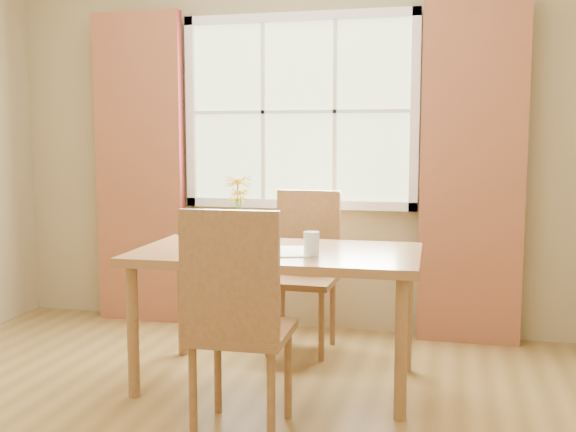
# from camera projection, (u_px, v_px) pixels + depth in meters

# --- Properties ---
(room) EXTENTS (4.24, 3.84, 2.74)m
(room) POSITION_uv_depth(u_px,v_px,m) (199.00, 132.00, 2.80)
(room) COLOR olive
(room) RESTS_ON ground
(window) EXTENTS (1.62, 0.06, 1.32)m
(window) POSITION_uv_depth(u_px,v_px,m) (299.00, 112.00, 4.58)
(window) COLOR beige
(window) RESTS_ON room
(curtain_left) EXTENTS (0.65, 0.08, 2.20)m
(curtain_left) POSITION_uv_depth(u_px,v_px,m) (140.00, 169.00, 4.82)
(curtain_left) COLOR maroon
(curtain_left) RESTS_ON room
(curtain_right) EXTENTS (0.65, 0.08, 2.20)m
(curtain_right) POSITION_uv_depth(u_px,v_px,m) (472.00, 173.00, 4.27)
(curtain_right) COLOR maroon
(curtain_right) RESTS_ON room
(dining_table) EXTENTS (1.52, 0.88, 0.73)m
(dining_table) POSITION_uv_depth(u_px,v_px,m) (277.00, 264.00, 3.59)
(dining_table) COLOR brown
(dining_table) RESTS_ON room
(chair_near) EXTENTS (0.44, 0.44, 1.03)m
(chair_near) POSITION_uv_depth(u_px,v_px,m) (236.00, 314.00, 2.91)
(chair_near) COLOR brown
(chair_near) RESTS_ON room
(chair_far) EXTENTS (0.42, 0.42, 0.99)m
(chair_far) POSITION_uv_depth(u_px,v_px,m) (304.00, 262.00, 4.24)
(chair_far) COLOR brown
(chair_far) RESTS_ON room
(placemat) EXTENTS (0.52, 0.44, 0.01)m
(placemat) POSITION_uv_depth(u_px,v_px,m) (264.00, 252.00, 3.51)
(placemat) COLOR #E9EFCB
(placemat) RESTS_ON dining_table
(plate) EXTENTS (0.28, 0.28, 0.01)m
(plate) POSITION_uv_depth(u_px,v_px,m) (258.00, 251.00, 3.49)
(plate) COLOR #B1CD33
(plate) RESTS_ON placemat
(croissant_sandwich) EXTENTS (0.21, 0.18, 0.13)m
(croissant_sandwich) POSITION_uv_depth(u_px,v_px,m) (250.00, 238.00, 3.45)
(croissant_sandwich) COLOR #EFB351
(croissant_sandwich) RESTS_ON plate
(water_glass) EXTENTS (0.08, 0.08, 0.12)m
(water_glass) POSITION_uv_depth(u_px,v_px,m) (311.00, 244.00, 3.40)
(water_glass) COLOR silver
(water_glass) RESTS_ON dining_table
(flower_vase) EXTENTS (0.15, 0.15, 0.38)m
(flower_vase) POSITION_uv_depth(u_px,v_px,m) (238.00, 203.00, 3.78)
(flower_vase) COLOR silver
(flower_vase) RESTS_ON dining_table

